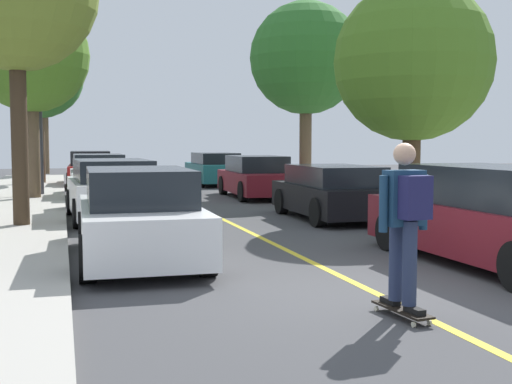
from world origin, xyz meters
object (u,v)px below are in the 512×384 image
object	(u,v)px
street_tree_left_near	(31,56)
skateboarder	(405,215)
parked_car_left_nearest	(139,217)
street_tree_right_near	(306,59)
street_tree_left_farthest	(44,77)
street_tree_left_far	(39,76)
skateboard	(402,310)
parked_car_right_far	(257,177)
fire_hydrant	(435,205)
parked_car_left_far	(99,177)
street_tree_right_nearest	(413,62)
parked_car_right_nearest	(495,217)
parked_car_left_near	(112,190)
parked_car_right_farthest	(214,169)
parked_car_right_near	(333,192)
streetlamp	(40,85)
parked_car_left_farthest	(91,169)

from	to	relation	value
street_tree_left_near	skateboarder	bearing A→B (deg)	-74.50
skateboarder	parked_car_left_nearest	bearing A→B (deg)	118.67
street_tree_right_near	street_tree_left_farthest	bearing A→B (deg)	120.90
street_tree_left_far	skateboard	xyz separation A→B (m)	(4.20, -22.61, -4.43)
parked_car_right_far	street_tree_right_near	world-z (taller)	street_tree_right_near
fire_hydrant	street_tree_left_far	bearing A→B (deg)	117.52
parked_car_left_far	fire_hydrant	xyz separation A→B (m)	(6.53, -9.22, -0.21)
parked_car_left_far	street_tree_right_nearest	xyz separation A→B (m)	(6.97, -7.41, 3.03)
parked_car_right_nearest	skateboarder	world-z (taller)	skateboarder
parked_car_left_near	street_tree_left_far	world-z (taller)	street_tree_left_far
parked_car_left_near	street_tree_left_far	xyz separation A→B (m)	(-1.94, 12.86, 3.81)
street_tree_left_farthest	skateboard	world-z (taller)	street_tree_left_farthest
parked_car_right_farthest	parked_car_right_far	bearing A→B (deg)	-89.99
parked_car_right_near	parked_car_right_far	size ratio (longest dim) A/B	0.93
parked_car_right_near	skateboarder	bearing A→B (deg)	-108.12
parked_car_right_near	street_tree_right_near	bearing A→B (deg)	74.53
street_tree_left_farthest	street_tree_left_far	bearing A→B (deg)	-90.00
street_tree_left_near	street_tree_right_near	size ratio (longest dim) A/B	0.93
parked_car_left_nearest	parked_car_right_near	distance (m)	6.62
street_tree_right_near	street_tree_right_nearest	bearing A→B (deg)	-90.00
parked_car_right_nearest	street_tree_left_far	distance (m)	21.85
parked_car_left_nearest	streetlamp	xyz separation A→B (m)	(-1.75, 12.21, 2.96)
parked_car_right_farthest	street_tree_left_farthest	size ratio (longest dim) A/B	0.59
skateboarder	parked_car_left_far	bearing A→B (deg)	98.27
fire_hydrant	skateboarder	xyz separation A→B (m)	(-4.26, -6.40, 0.60)
parked_car_right_far	street_tree_right_near	bearing A→B (deg)	18.47
parked_car_left_far	parked_car_right_far	world-z (taller)	parked_car_left_far
parked_car_left_far	skateboarder	xyz separation A→B (m)	(2.27, -15.61, 0.40)
parked_car_left_farthest	parked_car_right_near	world-z (taller)	parked_car_left_farthest
streetlamp	fire_hydrant	bearing A→B (deg)	-50.26
parked_car_left_nearest	parked_car_right_farthest	world-z (taller)	parked_car_left_nearest
street_tree_right_nearest	street_tree_right_near	size ratio (longest dim) A/B	0.85
parked_car_left_far	streetlamp	distance (m)	3.51
street_tree_right_near	streetlamp	bearing A→B (deg)	174.01
parked_car_left_far	skateboard	size ratio (longest dim) A/B	4.86
streetlamp	parked_car_right_near	bearing A→B (deg)	-49.40
parked_car_right_near	street_tree_left_far	distance (m)	16.29
parked_car_left_farthest	fire_hydrant	bearing A→B (deg)	-66.97
parked_car_left_far	street_tree_left_far	xyz separation A→B (m)	(-1.94, 7.03, 3.83)
parked_car_left_near	streetlamp	bearing A→B (deg)	104.92
street_tree_right_nearest	streetlamp	distance (m)	11.94
parked_car_right_nearest	street_tree_left_farthest	bearing A→B (deg)	103.96
parked_car_right_near	skateboarder	size ratio (longest dim) A/B	2.40
parked_car_right_far	street_tree_left_far	distance (m)	11.18
skateboard	street_tree_left_farthest	bearing A→B (deg)	97.90
parked_car_right_farthest	parked_car_right_near	bearing A→B (deg)	-90.00
parked_car_right_far	parked_car_right_farthest	distance (m)	6.35
parked_car_left_farthest	parked_car_right_near	size ratio (longest dim) A/B	1.00
parked_car_left_far	parked_car_right_farthest	distance (m)	7.48
parked_car_left_near	skateboarder	world-z (taller)	skateboarder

